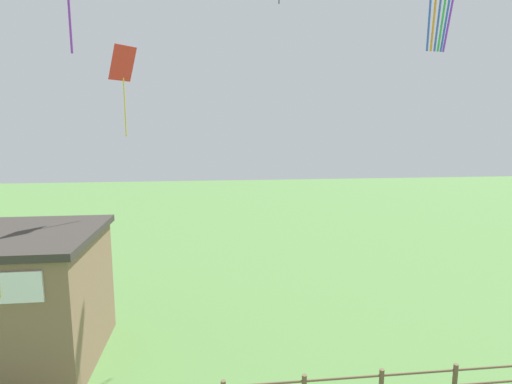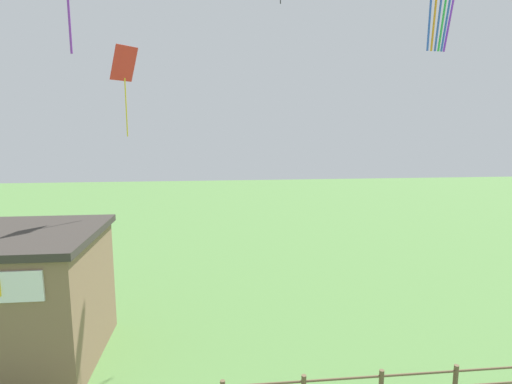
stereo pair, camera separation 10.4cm
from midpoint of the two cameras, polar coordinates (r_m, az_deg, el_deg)
The scene contains 1 object.
kite_red_diamond at distance 17.35m, azimuth -18.63°, elevation 16.07°, with size 1.10×1.12×3.52m.
Camera 1 is at (-1.38, -3.06, 8.00)m, focal length 28.00 mm.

